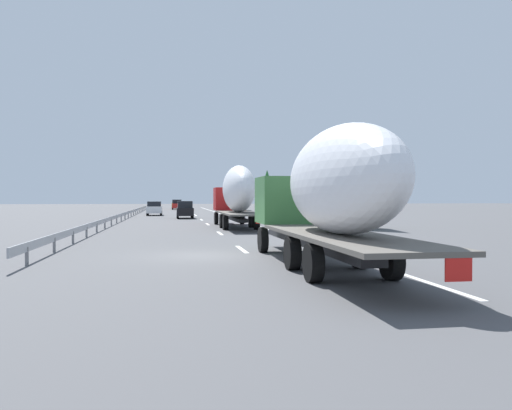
# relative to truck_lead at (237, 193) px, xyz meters

# --- Properties ---
(ground_plane) EXTENTS (260.00, 260.00, 0.00)m
(ground_plane) POSITION_rel_truck_lead_xyz_m (21.91, 3.60, -2.58)
(ground_plane) COLOR #4C4C4F
(lane_stripe_0) EXTENTS (3.20, 0.20, 0.01)m
(lane_stripe_0) POSITION_rel_truck_lead_xyz_m (-16.09, 1.80, -2.58)
(lane_stripe_0) COLOR white
(lane_stripe_0) RESTS_ON ground_plane
(lane_stripe_1) EXTENTS (3.20, 0.20, 0.01)m
(lane_stripe_1) POSITION_rel_truck_lead_xyz_m (-5.83, 1.80, -2.58)
(lane_stripe_1) COLOR white
(lane_stripe_1) RESTS_ON ground_plane
(lane_stripe_2) EXTENTS (3.20, 0.20, 0.01)m
(lane_stripe_2) POSITION_rel_truck_lead_xyz_m (5.44, 1.80, -2.58)
(lane_stripe_2) COLOR white
(lane_stripe_2) RESTS_ON ground_plane
(lane_stripe_3) EXTENTS (3.20, 0.20, 0.01)m
(lane_stripe_3) POSITION_rel_truck_lead_xyz_m (14.47, 1.80, -2.58)
(lane_stripe_3) COLOR white
(lane_stripe_3) RESTS_ON ground_plane
(lane_stripe_4) EXTENTS (3.20, 0.20, 0.01)m
(lane_stripe_4) POSITION_rel_truck_lead_xyz_m (27.46, 1.80, -2.58)
(lane_stripe_4) COLOR white
(lane_stripe_4) RESTS_ON ground_plane
(lane_stripe_5) EXTENTS (3.20, 0.20, 0.01)m
(lane_stripe_5) POSITION_rel_truck_lead_xyz_m (30.37, 1.80, -2.58)
(lane_stripe_5) COLOR white
(lane_stripe_5) RESTS_ON ground_plane
(lane_stripe_6) EXTENTS (3.20, 0.20, 0.01)m
(lane_stripe_6) POSITION_rel_truck_lead_xyz_m (47.30, 1.80, -2.58)
(lane_stripe_6) COLOR white
(lane_stripe_6) RESTS_ON ground_plane
(lane_stripe_7) EXTENTS (3.20, 0.20, 0.01)m
(lane_stripe_7) POSITION_rel_truck_lead_xyz_m (55.48, 1.80, -2.58)
(lane_stripe_7) COLOR white
(lane_stripe_7) RESTS_ON ground_plane
(edge_line_right) EXTENTS (110.00, 0.20, 0.01)m
(edge_line_right) POSITION_rel_truck_lead_xyz_m (26.91, -1.90, -2.58)
(edge_line_right) COLOR white
(edge_line_right) RESTS_ON ground_plane
(truck_lead) EXTENTS (14.14, 2.55, 4.59)m
(truck_lead) POSITION_rel_truck_lead_xyz_m (0.00, 0.00, 0.00)
(truck_lead) COLOR #B21919
(truck_lead) RESTS_ON ground_plane
(truck_trailing) EXTENTS (14.37, 2.55, 4.32)m
(truck_trailing) POSITION_rel_truck_lead_xyz_m (-22.81, 0.00, -0.10)
(truck_trailing) COLOR #387038
(truck_trailing) RESTS_ON ground_plane
(car_black_suv) EXTENTS (4.69, 1.79, 1.89)m
(car_black_suv) POSITION_rel_truck_lead_xyz_m (18.40, 3.38, -1.63)
(car_black_suv) COLOR black
(car_black_suv) RESTS_ON ground_plane
(car_red_compact) EXTENTS (4.29, 1.86, 1.90)m
(car_red_compact) POSITION_rel_truck_lead_xyz_m (59.92, 3.82, -1.63)
(car_red_compact) COLOR red
(car_red_compact) RESTS_ON ground_plane
(car_yellow_coupe) EXTENTS (4.20, 1.91, 1.83)m
(car_yellow_coupe) POSITION_rel_truck_lead_xyz_m (71.09, 3.85, -1.66)
(car_yellow_coupe) COLOR gold
(car_yellow_coupe) RESTS_ON ground_plane
(car_white_van) EXTENTS (4.58, 1.90, 1.78)m
(car_white_van) POSITION_rel_truck_lead_xyz_m (28.53, 6.98, -1.67)
(car_white_van) COLOR white
(car_white_van) RESTS_ON ground_plane
(road_sign) EXTENTS (0.10, 0.90, 3.46)m
(road_sign) POSITION_rel_truck_lead_xyz_m (17.40, -3.10, -0.20)
(road_sign) COLOR gray
(road_sign) RESTS_ON ground_plane
(tree_0) EXTENTS (3.20, 3.20, 6.69)m
(tree_0) POSITION_rel_truck_lead_xyz_m (64.14, -7.23, 1.73)
(tree_0) COLOR #472D19
(tree_0) RESTS_ON ground_plane
(tree_1) EXTENTS (2.59, 2.59, 6.44)m
(tree_1) POSITION_rel_truck_lead_xyz_m (55.18, -7.75, 1.29)
(tree_1) COLOR #472D19
(tree_1) RESTS_ON ground_plane
(tree_2) EXTENTS (2.84, 2.84, 6.42)m
(tree_2) POSITION_rel_truck_lead_xyz_m (37.26, -9.25, 1.53)
(tree_2) COLOR #472D19
(tree_2) RESTS_ON ground_plane
(tree_3) EXTENTS (3.59, 3.59, 6.75)m
(tree_3) POSITION_rel_truck_lead_xyz_m (-2.45, -8.59, 1.43)
(tree_3) COLOR #472D19
(tree_3) RESTS_ON ground_plane
(tree_4) EXTENTS (2.51, 2.51, 5.99)m
(tree_4) POSITION_rel_truck_lead_xyz_m (52.47, -7.11, 1.36)
(tree_4) COLOR #472D19
(tree_4) RESTS_ON ground_plane
(guardrail_median) EXTENTS (94.00, 0.10, 0.76)m
(guardrail_median) POSITION_rel_truck_lead_xyz_m (24.91, 9.60, -2.00)
(guardrail_median) COLOR #9EA0A5
(guardrail_median) RESTS_ON ground_plane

